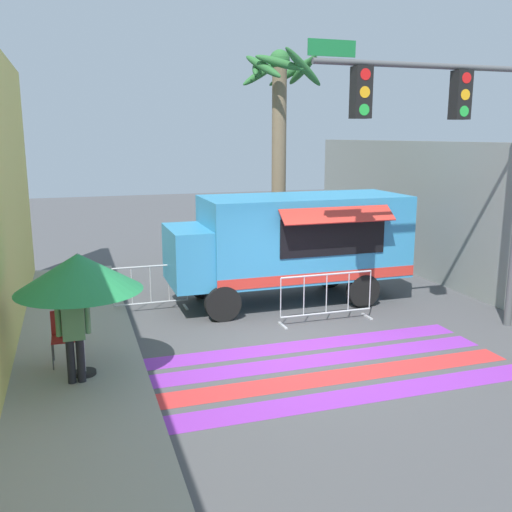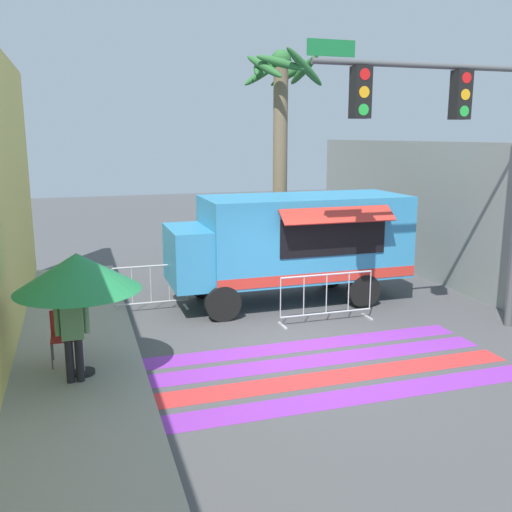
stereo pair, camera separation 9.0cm
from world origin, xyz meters
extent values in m
plane|color=#4C4C4F|center=(0.00, 0.00, 0.00)|extent=(60.00, 60.00, 0.00)
cube|color=#99968E|center=(-5.33, 0.00, 0.06)|extent=(4.40, 16.00, 0.12)
cube|color=gray|center=(5.39, 3.00, 1.92)|extent=(0.20, 16.00, 3.84)
cube|color=purple|center=(0.00, -2.04, 0.00)|extent=(6.40, 0.56, 0.01)
cube|color=red|center=(0.00, -1.28, 0.00)|extent=(6.40, 0.56, 0.01)
cube|color=purple|center=(0.00, -0.52, 0.00)|extent=(6.40, 0.56, 0.01)
cube|color=purple|center=(0.00, 0.24, 0.00)|extent=(6.40, 0.56, 0.01)
cube|color=#338CBF|center=(1.15, 3.15, 1.61)|extent=(4.87, 2.05, 1.95)
cube|color=#338CBF|center=(-1.29, 3.15, 1.30)|extent=(1.72, 1.89, 1.32)
cube|color=#1E232D|center=(-2.09, 3.15, 1.63)|extent=(0.06, 1.64, 0.50)
cube|color=black|center=(1.43, 2.11, 1.76)|extent=(2.58, 0.03, 0.88)
cube|color=red|center=(1.43, 1.90, 2.28)|extent=(2.68, 0.43, 0.31)
cube|color=red|center=(1.15, 2.12, 0.82)|extent=(4.87, 0.01, 0.24)
cylinder|color=black|center=(-1.14, 2.20, 0.40)|extent=(0.79, 0.22, 0.79)
cylinder|color=black|center=(-1.14, 4.09, 0.40)|extent=(0.79, 0.22, 0.79)
cylinder|color=black|center=(2.29, 2.20, 0.40)|extent=(0.79, 0.22, 0.79)
cylinder|color=black|center=(2.29, 4.09, 0.40)|extent=(0.79, 0.22, 0.79)
cylinder|color=#515456|center=(2.27, 0.03, 5.25)|extent=(4.67, 0.11, 0.11)
cube|color=black|center=(2.97, 0.00, 4.74)|extent=(0.32, 0.28, 0.90)
cylinder|color=red|center=(2.97, -0.14, 5.04)|extent=(0.20, 0.02, 0.20)
cylinder|color=#F2A519|center=(2.97, -0.14, 4.74)|extent=(0.20, 0.02, 0.20)
cylinder|color=green|center=(2.97, -0.14, 4.44)|extent=(0.20, 0.02, 0.20)
cube|color=black|center=(0.87, 0.00, 4.74)|extent=(0.32, 0.28, 0.90)
cylinder|color=red|center=(0.87, -0.14, 5.04)|extent=(0.20, 0.02, 0.20)
cylinder|color=#F2A519|center=(0.87, -0.14, 4.74)|extent=(0.20, 0.02, 0.20)
cylinder|color=green|center=(0.87, -0.14, 4.44)|extent=(0.20, 0.02, 0.20)
cube|color=#197238|center=(0.28, 0.01, 5.47)|extent=(0.90, 0.02, 0.28)
cylinder|color=black|center=(-4.12, -0.15, 0.15)|extent=(0.36, 0.36, 0.06)
cylinder|color=#B2B2B7|center=(-4.12, -0.15, 1.15)|extent=(0.04, 0.04, 2.05)
cone|color=#268C4C|center=(-4.12, -0.15, 1.86)|extent=(2.02, 2.02, 0.61)
cylinder|color=#4C4C51|center=(-4.62, 0.21, 0.35)|extent=(0.02, 0.02, 0.45)
cylinder|color=#4C4C51|center=(-4.19, 0.21, 0.35)|extent=(0.02, 0.02, 0.45)
cylinder|color=#4C4C51|center=(-4.62, 0.64, 0.35)|extent=(0.02, 0.02, 0.45)
cylinder|color=#4C4C51|center=(-4.19, 0.64, 0.35)|extent=(0.02, 0.02, 0.45)
cube|color=#B22626|center=(-4.40, 0.42, 0.58)|extent=(0.46, 0.46, 0.03)
cube|color=#B22626|center=(-4.40, 0.64, 0.81)|extent=(0.46, 0.03, 0.43)
cylinder|color=black|center=(-4.33, -0.42, 0.49)|extent=(0.13, 0.13, 0.73)
cylinder|color=black|center=(-4.18, -0.42, 0.49)|extent=(0.13, 0.13, 0.73)
cube|color=#598C59|center=(-4.25, -0.42, 1.14)|extent=(0.34, 0.20, 0.59)
cylinder|color=#598C59|center=(-4.47, -0.42, 1.17)|extent=(0.09, 0.09, 0.50)
cylinder|color=#598C59|center=(-4.03, -0.42, 1.17)|extent=(0.09, 0.09, 0.50)
sphere|color=#9E7051|center=(-4.25, -0.42, 1.57)|extent=(0.20, 0.20, 0.20)
cylinder|color=#B7BABF|center=(0.99, 1.45, 1.06)|extent=(2.12, 0.04, 0.04)
cylinder|color=#B7BABF|center=(0.99, 1.45, 0.19)|extent=(2.12, 0.04, 0.04)
cylinder|color=#B7BABF|center=(-0.07, 1.45, 0.63)|extent=(0.02, 0.02, 0.87)
cylinder|color=#B7BABF|center=(0.46, 1.45, 0.63)|extent=(0.02, 0.02, 0.87)
cylinder|color=#B7BABF|center=(0.99, 1.45, 0.63)|extent=(0.02, 0.02, 0.87)
cylinder|color=#B7BABF|center=(1.52, 1.45, 0.63)|extent=(0.02, 0.02, 0.87)
cylinder|color=#B7BABF|center=(2.05, 1.45, 0.63)|extent=(0.02, 0.02, 0.87)
cube|color=#B7BABF|center=(-0.02, 1.45, 0.01)|extent=(0.06, 0.44, 0.03)
cube|color=#B7BABF|center=(2.00, 1.45, 0.01)|extent=(0.06, 0.44, 0.03)
cylinder|color=#B7BABF|center=(-2.54, 3.42, 1.06)|extent=(1.70, 0.04, 0.04)
cylinder|color=#B7BABF|center=(-2.54, 3.42, 0.19)|extent=(1.70, 0.04, 0.04)
cylinder|color=#B7BABF|center=(-3.39, 3.42, 0.63)|extent=(0.02, 0.02, 0.87)
cylinder|color=#B7BABF|center=(-2.97, 3.42, 0.63)|extent=(0.02, 0.02, 0.87)
cylinder|color=#B7BABF|center=(-2.54, 3.42, 0.63)|extent=(0.02, 0.02, 0.87)
cylinder|color=#B7BABF|center=(-2.12, 3.42, 0.63)|extent=(0.02, 0.02, 0.87)
cylinder|color=#B7BABF|center=(-1.69, 3.42, 0.63)|extent=(0.02, 0.02, 0.87)
cube|color=#B7BABF|center=(-3.34, 3.42, 0.01)|extent=(0.06, 0.44, 0.03)
cube|color=#B7BABF|center=(-1.74, 3.42, 0.01)|extent=(0.06, 0.44, 0.03)
cylinder|color=#7A664C|center=(1.88, 6.92, 3.00)|extent=(0.43, 0.43, 5.99)
sphere|color=#2D6B33|center=(1.88, 6.92, 6.14)|extent=(0.60, 0.60, 0.60)
ellipsoid|color=#2D6B33|center=(2.66, 7.06, 5.91)|extent=(0.50, 1.55, 0.91)
ellipsoid|color=#2D6B33|center=(2.53, 7.53, 5.91)|extent=(1.34, 1.41, 0.98)
ellipsoid|color=#2D6B33|center=(1.63, 7.72, 5.88)|extent=(1.56, 0.70, 1.04)
ellipsoid|color=#2D6B33|center=(1.25, 7.16, 5.94)|extent=(0.69, 1.34, 0.73)
ellipsoid|color=#2D6B33|center=(1.25, 6.56, 5.90)|extent=(0.91, 1.34, 0.87)
ellipsoid|color=#2D6B33|center=(1.63, 6.27, 5.99)|extent=(1.41, 0.73, 0.60)
ellipsoid|color=#2D6B33|center=(2.30, 6.13, 5.88)|extent=(1.59, 1.00, 1.12)
camera|label=1|loc=(-4.16, -9.41, 4.00)|focal=40.00mm
camera|label=2|loc=(-4.07, -9.44, 4.00)|focal=40.00mm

